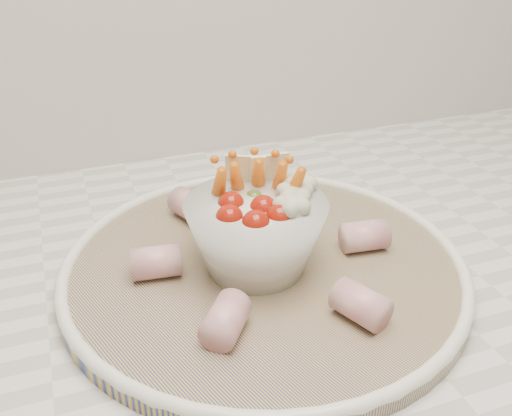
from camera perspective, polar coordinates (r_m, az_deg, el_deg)
name	(u,v)px	position (r m, az deg, el deg)	size (l,w,h in m)	color
serving_platter	(264,265)	(0.55, 0.80, -5.75)	(0.49, 0.49, 0.02)	navy
veggie_bowl	(258,230)	(0.52, 0.16, -2.19)	(0.13, 0.13, 0.10)	silver
cured_meat_rolls	(264,249)	(0.54, 0.81, -4.07)	(0.25, 0.26, 0.03)	#BB5567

